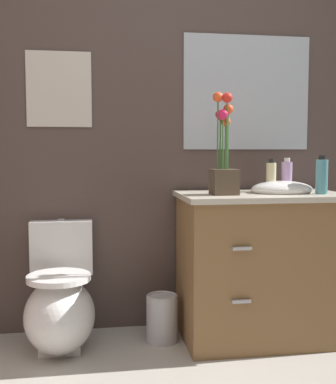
# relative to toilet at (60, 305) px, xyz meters

# --- Properties ---
(wall_back) EXTENTS (4.26, 0.05, 2.50)m
(wall_back) POSITION_rel_toilet_xyz_m (0.95, 0.30, 1.01)
(wall_back) COLOR #4C3D38
(wall_back) RESTS_ON ground_plane
(toilet) EXTENTS (0.38, 0.59, 0.69)m
(toilet) POSITION_rel_toilet_xyz_m (0.00, 0.00, 0.00)
(toilet) COLOR white
(toilet) RESTS_ON ground_plane
(vanity_cabinet) EXTENTS (0.94, 0.56, 1.03)m
(vanity_cabinet) POSITION_rel_toilet_xyz_m (1.14, -0.03, 0.19)
(vanity_cabinet) COLOR brown
(vanity_cabinet) RESTS_ON ground_plane
(flower_vase) EXTENTS (0.14, 0.14, 0.56)m
(flower_vase) POSITION_rel_toilet_xyz_m (0.90, -0.08, 0.79)
(flower_vase) COLOR #4C3D2D
(flower_vase) RESTS_ON vanity_cabinet
(soap_bottle) EXTENTS (0.06, 0.06, 0.19)m
(soap_bottle) POSITION_rel_toilet_xyz_m (1.23, 0.07, 0.70)
(soap_bottle) COLOR beige
(soap_bottle) RESTS_ON vanity_cabinet
(lotion_bottle) EXTENTS (0.06, 0.06, 0.20)m
(lotion_bottle) POSITION_rel_toilet_xyz_m (1.34, 0.09, 0.70)
(lotion_bottle) COLOR #B28CBF
(lotion_bottle) RESTS_ON vanity_cabinet
(hand_wash_bottle) EXTENTS (0.07, 0.07, 0.22)m
(hand_wash_bottle) POSITION_rel_toilet_xyz_m (1.45, -0.12, 0.71)
(hand_wash_bottle) COLOR teal
(hand_wash_bottle) RESTS_ON vanity_cabinet
(trash_bin) EXTENTS (0.18, 0.18, 0.27)m
(trash_bin) POSITION_rel_toilet_xyz_m (0.57, 0.01, -0.11)
(trash_bin) COLOR #B7B7BC
(trash_bin) RESTS_ON ground_plane
(wall_poster) EXTENTS (0.37, 0.01, 0.44)m
(wall_poster) POSITION_rel_toilet_xyz_m (-0.00, 0.27, 1.21)
(wall_poster) COLOR beige
(wall_mirror) EXTENTS (0.80, 0.01, 0.70)m
(wall_mirror) POSITION_rel_toilet_xyz_m (1.14, 0.27, 1.21)
(wall_mirror) COLOR #B2BCC6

